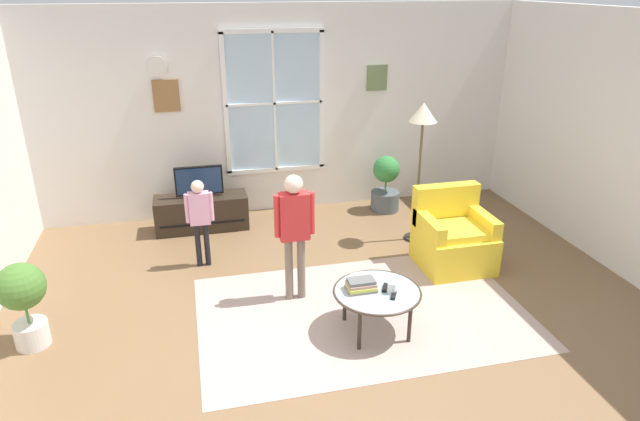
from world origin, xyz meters
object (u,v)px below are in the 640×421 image
Objects in this scene: tv_stand at (202,213)px; cup at (392,288)px; television at (199,181)px; book_stack at (361,285)px; person_pink_shirt at (200,213)px; floor_lamp at (422,127)px; remote_near_cup at (385,288)px; remote_near_books at (394,295)px; coffee_table at (377,293)px; armchair at (453,238)px; potted_plant_by_window at (386,184)px; person_red_shirt at (294,223)px; potted_plant_corner at (23,297)px.

cup is (1.57, -2.75, 0.25)m from tv_stand.
book_stack is at bearing -63.53° from television.
floor_lamp reaches higher than person_pink_shirt.
remote_near_books is at bearing -77.71° from remote_near_cup.
tv_stand is 1.46× the size of coffee_table.
remote_near_books is at bearing -134.73° from armchair.
book_stack is 0.34× the size of potted_plant_by_window.
person_red_shirt is at bearing -149.23° from floor_lamp.
television is at bearing 119.84° from remote_near_cup.
television is 5.76× the size of cup.
person_red_shirt is at bearing -171.00° from armchair.
person_red_shirt is (0.84, -1.95, 0.17)m from television.
armchair reaches higher than television.
potted_plant_by_window is at bearing 71.26° from cup.
television is 0.76× the size of potted_plant_by_window.
tv_stand is 0.68× the size of floor_lamp.
floor_lamp is (2.59, 0.09, 0.79)m from person_pink_shirt.
cup is 2.36m from person_pink_shirt.
television is at bearing 88.30° from person_pink_shirt.
person_red_shirt reaches higher than armchair.
book_stack is (-0.14, 0.05, 0.07)m from coffee_table.
floor_lamp is at bearing 57.71° from coffee_table.
potted_plant_corner is (-3.10, 0.48, 0.06)m from remote_near_cup.
armchair is at bearing 39.53° from coffee_table.
person_red_shirt is 1.29m from person_pink_shirt.
television is at bearing -178.75° from potted_plant_by_window.
person_pink_shirt is (-1.56, 1.65, 0.21)m from remote_near_cup.
floor_lamp is at bearing 59.34° from remote_near_cup.
remote_near_books is at bearing -50.08° from person_red_shirt.
television is at bearing 116.47° from book_stack.
television is 2.70m from potted_plant_corner.
person_pink_shirt is 1.30× the size of potted_plant_by_window.
remote_near_books is at bearing -34.30° from book_stack.
tv_stand is 8.35× the size of remote_near_books.
potted_plant_corner reaches higher than tv_stand.
book_stack reaches higher than cup.
armchair is at bearing -13.08° from person_pink_shirt.
remote_near_cup is 0.14× the size of person_pink_shirt.
person_red_shirt reaches higher than remote_near_cup.
remote_near_books is 1.18m from person_red_shirt.
floor_lamp is (2.56, -0.93, 0.77)m from television.
cup reaches higher than tv_stand.
armchair reaches higher than book_stack.
remote_near_books is (-1.14, -1.15, 0.11)m from armchair.
cup is at bearing -26.57° from coffee_table.
coffee_table is at bearing -9.47° from potted_plant_corner.
book_stack reaches higher than remote_near_cup.
book_stack is 2.32m from floor_lamp.
cup is 3.19m from potted_plant_corner.
floor_lamp is (-0.14, 0.73, 1.10)m from armchair.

